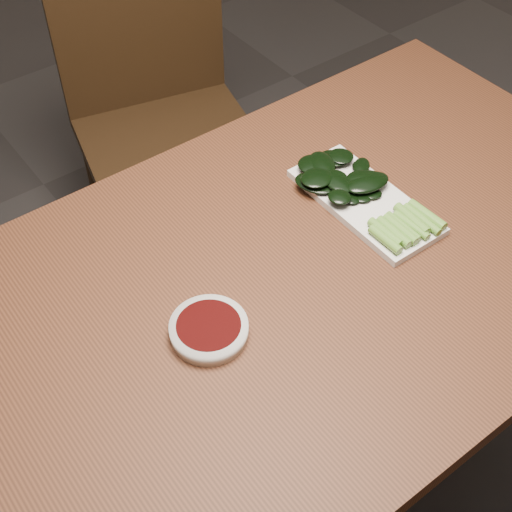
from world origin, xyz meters
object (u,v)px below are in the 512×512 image
table (293,298)px  gai_lan (355,189)px  sauce_bowl (209,329)px  chair_far (161,113)px  serving_plate (365,201)px

table → gai_lan: bearing=19.4°
gai_lan → table: bearing=-160.6°
table → sauce_bowl: 0.21m
table → chair_far: bearing=74.8°
chair_far → gai_lan: bearing=-78.3°
table → serving_plate: 0.23m
chair_far → sauce_bowl: bearing=-102.0°
table → gai_lan: (0.20, 0.07, 0.10)m
serving_plate → gai_lan: bearing=111.3°
table → sauce_bowl: size_ratio=11.42×
sauce_bowl → gai_lan: (0.39, 0.09, 0.01)m
serving_plate → gai_lan: (-0.01, 0.02, 0.02)m
chair_far → serving_plate: (-0.02, -0.79, 0.27)m
serving_plate → table: bearing=-166.6°
table → chair_far: size_ratio=1.57×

